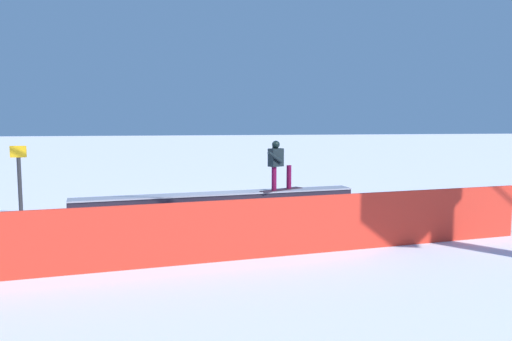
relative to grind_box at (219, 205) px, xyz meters
The scene contains 5 objects.
ground_plane 0.27m from the grind_box, ahead, with size 120.00×120.00×0.00m, color white.
grind_box is the anchor object (origin of this frame).
snowboarder 2.02m from the grind_box, behind, with size 1.36×1.02×1.41m.
safety_fence 4.52m from the grind_box, 90.00° to the left, with size 12.80×0.06×1.14m, color red.
trail_marker 5.17m from the grind_box, ahead, with size 0.40×0.10×1.94m.
Camera 1 is at (1.02, 13.71, 2.67)m, focal length 35.54 mm.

